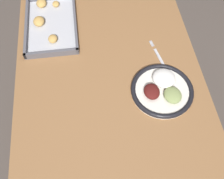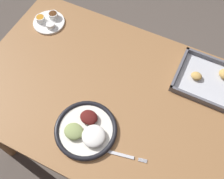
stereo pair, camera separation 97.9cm
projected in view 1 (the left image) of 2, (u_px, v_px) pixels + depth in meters
ground_plane at (112, 148)px, 1.73m from camera, size 8.00×8.00×0.00m
dining_table at (112, 103)px, 1.19m from camera, size 1.29×0.81×0.73m
dinner_plate at (162, 89)px, 1.09m from camera, size 0.26×0.26×0.05m
fork at (160, 58)px, 1.19m from camera, size 0.20×0.05×0.00m
baking_tray at (50, 23)px, 1.29m from camera, size 0.39×0.25×0.04m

